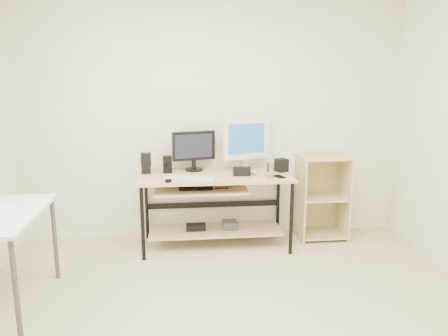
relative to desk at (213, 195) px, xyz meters
name	(u,v)px	position (x,y,z in m)	size (l,w,h in m)	color
room	(215,144)	(-0.11, -1.62, 0.78)	(4.01, 4.01, 2.62)	beige
desk	(213,195)	(0.00, 0.00, 0.00)	(1.50, 0.65, 0.75)	#D3B385
shelf_unit	(321,196)	(1.18, 0.16, -0.09)	(0.50, 0.40, 0.90)	#D5C385
black_monitor	(194,148)	(-0.18, 0.20, 0.45)	(0.44, 0.19, 0.41)	black
white_imac	(246,140)	(0.36, 0.17, 0.53)	(0.50, 0.21, 0.55)	silver
keyboard	(191,177)	(-0.22, -0.13, 0.22)	(0.48, 0.13, 0.02)	white
mouse	(253,172)	(0.40, -0.01, 0.23)	(0.07, 0.11, 0.04)	#BDBDC2
center_speaker	(242,171)	(0.28, -0.07, 0.25)	(0.17, 0.08, 0.08)	black
speaker_left	(146,163)	(-0.66, 0.13, 0.32)	(0.11, 0.11, 0.20)	black
speaker_right	(281,165)	(0.71, 0.07, 0.28)	(0.11, 0.11, 0.13)	black
audio_controller	(167,164)	(-0.45, 0.12, 0.30)	(0.09, 0.06, 0.18)	black
volume_puck	(168,181)	(-0.44, -0.27, 0.22)	(0.06, 0.06, 0.03)	black
smartphone	(279,177)	(0.63, -0.18, 0.22)	(0.07, 0.13, 0.01)	black
coaster	(270,177)	(0.54, -0.19, 0.21)	(0.09, 0.09, 0.01)	#AD764E
drinking_glass	(270,170)	(0.54, -0.19, 0.29)	(0.07, 0.07, 0.14)	white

